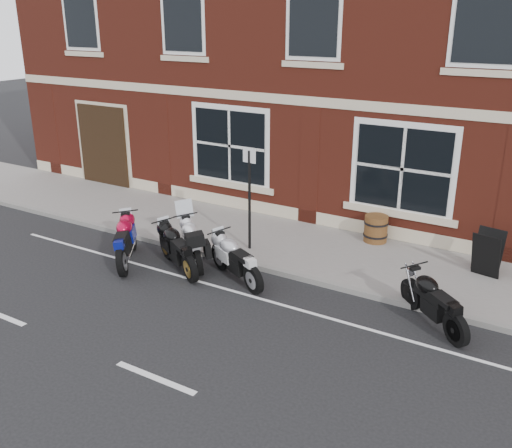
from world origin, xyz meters
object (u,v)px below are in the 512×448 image
Objects in this scene: moto_sport_black at (178,247)px; barrel_planter at (376,229)px; a_board_sign at (487,253)px; moto_sport_red at (128,239)px; moto_naked_black at (434,299)px; parking_sign at (249,192)px; moto_sport_silver at (236,257)px; moto_touring_silver at (194,239)px.

moto_sport_black is 2.78× the size of barrel_planter.
a_board_sign reaches higher than moto_sport_black.
moto_naked_black is (6.90, 0.76, -0.03)m from moto_sport_red.
parking_sign is at bearing -154.27° from a_board_sign.
moto_sport_silver is (2.71, 0.48, -0.03)m from moto_sport_red.
a_board_sign is at bearing 20.31° from parking_sign.
moto_sport_black reaches higher than moto_naked_black.
moto_sport_silver is 5.45m from a_board_sign.
moto_touring_silver is 1.54m from moto_sport_red.
parking_sign is (-2.46, -2.02, 1.10)m from barrel_planter.
parking_sign reaches higher than a_board_sign.
barrel_planter is 3.37m from parking_sign.
moto_sport_black is 0.75× the size of parking_sign.
parking_sign is at bearing 6.02° from moto_touring_silver.
parking_sign is (-5.19, -1.41, 0.94)m from a_board_sign.
moto_sport_black reaches higher than barrel_planter.
moto_touring_silver is 5.58m from moto_naked_black.
moto_sport_red reaches higher than moto_sport_black.
moto_touring_silver reaches higher than moto_sport_red.
moto_touring_silver is 1.72m from parking_sign.
parking_sign is (-4.73, 1.14, 1.03)m from moto_naked_black.
a_board_sign is at bearing -12.65° from barrel_planter.
parking_sign is (0.90, 1.62, 1.02)m from moto_sport_black.
moto_naked_black is at bearing -54.37° from moto_sport_black.
moto_sport_red is at bearing 165.66° from moto_touring_silver.
parking_sign reaches higher than moto_touring_silver.
moto_sport_silver is (1.40, -0.33, -0.02)m from moto_touring_silver.
moto_sport_silver is at bearing -51.37° from moto_sport_black.
moto_sport_silver is 4.20m from moto_naked_black.
moto_sport_black is at bearing 136.08° from moto_naked_black.
moto_touring_silver reaches higher than a_board_sign.
barrel_planter is at bearing 5.12° from moto_sport_red.
moto_sport_silver is at bearing -59.10° from moto_touring_silver.
barrel_planter is at bearing 177.90° from a_board_sign.
moto_touring_silver is at bearing 103.68° from moto_sport_silver.
moto_sport_red is 1.30m from moto_sport_black.
moto_sport_silver reaches higher than moto_naked_black.
moto_touring_silver is 1.55× the size of a_board_sign.
a_board_sign is at bearing -10.94° from moto_sport_red.
moto_sport_black reaches higher than moto_sport_silver.
parking_sign is (-0.54, 1.42, 1.03)m from moto_sport_silver.
moto_touring_silver is 0.83× the size of moto_sport_black.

